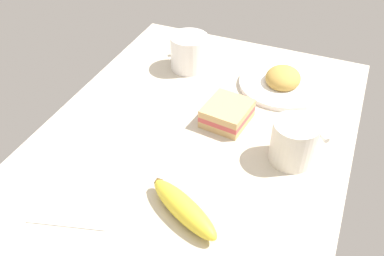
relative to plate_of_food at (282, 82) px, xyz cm
name	(u,v)px	position (x,y,z in cm)	size (l,w,h in cm)	color
tabletop	(192,142)	(-26.53, 12.85, -2.42)	(90.00, 64.00, 2.00)	#BCB29E
plate_of_food	(282,82)	(0.00, 0.00, 0.00)	(20.92, 20.92, 5.08)	white
coffee_mug_black	(189,52)	(-0.54, 24.44, 3.18)	(12.14, 9.75, 8.92)	white
coffee_mug_milky	(294,141)	(-24.44, -7.61, 3.17)	(10.13, 10.78, 8.89)	silver
sandwich_main	(227,113)	(-18.09, 8.06, 0.78)	(11.09, 10.22, 4.40)	tan
banana	(184,208)	(-45.81, 6.32, 0.66)	(11.31, 16.39, 4.15)	yellow
paper_napkin	(79,195)	(-48.95, 25.78, -1.27)	(13.94, 13.94, 0.30)	white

